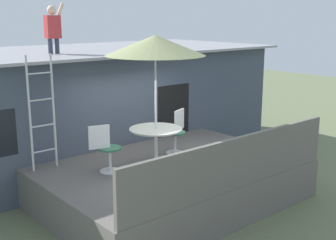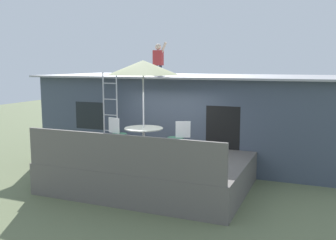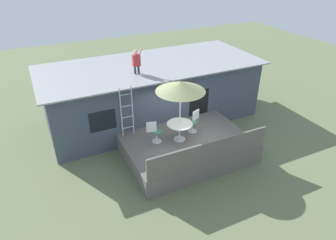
{
  "view_description": "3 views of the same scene",
  "coord_description": "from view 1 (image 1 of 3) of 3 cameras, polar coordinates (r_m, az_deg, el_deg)",
  "views": [
    {
      "loc": [
        -5.5,
        -6.47,
        3.68
      ],
      "look_at": [
        0.38,
        0.48,
        1.54
      ],
      "focal_mm": 47.41,
      "sensor_mm": 36.0,
      "label": 1
    },
    {
      "loc": [
        4.14,
        -9.01,
        3.23
      ],
      "look_at": [
        0.29,
        0.41,
        1.74
      ],
      "focal_mm": 40.69,
      "sensor_mm": 36.0,
      "label": 2
    },
    {
      "loc": [
        -5.21,
        -9.19,
        7.66
      ],
      "look_at": [
        -0.54,
        0.6,
        1.5
      ],
      "focal_mm": 32.62,
      "sensor_mm": 36.0,
      "label": 3
    }
  ],
  "objects": [
    {
      "name": "step_ladder",
      "position": [
        8.71,
        -15.91,
        0.9
      ],
      "size": [
        0.52,
        0.04,
        2.2
      ],
      "color": "silver",
      "rests_on": "deck"
    },
    {
      "name": "patio_chair_left",
      "position": [
        8.4,
        -7.96,
        -3.7
      ],
      "size": [
        0.61,
        0.44,
        0.92
      ],
      "rotation": [
        0.0,
        0.0,
        -0.28
      ],
      "color": "silver",
      "rests_on": "deck"
    },
    {
      "name": "ground_plane",
      "position": [
        9.26,
        0.13,
        -10.2
      ],
      "size": [
        40.0,
        40.0,
        0.0
      ],
      "primitive_type": "plane",
      "color": "#66704C"
    },
    {
      "name": "patio_chair_right",
      "position": [
        9.52,
        1.12,
        -1.54
      ],
      "size": [
        0.6,
        0.44,
        0.92
      ],
      "rotation": [
        0.0,
        0.0,
        -2.74
      ],
      "color": "silver",
      "rests_on": "deck"
    },
    {
      "name": "patio_umbrella",
      "position": [
        8.39,
        -1.65,
        9.56
      ],
      "size": [
        1.9,
        1.9,
        2.54
      ],
      "color": "silver",
      "rests_on": "deck"
    },
    {
      "name": "deck_railing",
      "position": [
        7.64,
        8.79,
        -5.5
      ],
      "size": [
        4.92,
        0.08,
        0.9
      ],
      "primitive_type": "cube",
      "color": "#605B56",
      "rests_on": "deck"
    },
    {
      "name": "deck",
      "position": [
        9.11,
        0.13,
        -7.89
      ],
      "size": [
        5.02,
        3.64,
        0.8
      ],
      "primitive_type": "cube",
      "color": "#605B56",
      "rests_on": "ground"
    },
    {
      "name": "person_figure",
      "position": [
        10.27,
        -14.57,
        11.62
      ],
      "size": [
        0.47,
        0.2,
        1.11
      ],
      "color": "#33384C",
      "rests_on": "house"
    },
    {
      "name": "house",
      "position": [
        11.7,
        -11.37,
        1.89
      ],
      "size": [
        10.5,
        4.5,
        2.86
      ],
      "color": "#424C5B",
      "rests_on": "ground"
    },
    {
      "name": "patio_table",
      "position": [
        8.68,
        -1.57,
        -2.12
      ],
      "size": [
        1.04,
        1.04,
        0.74
      ],
      "color": "silver",
      "rests_on": "deck"
    }
  ]
}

